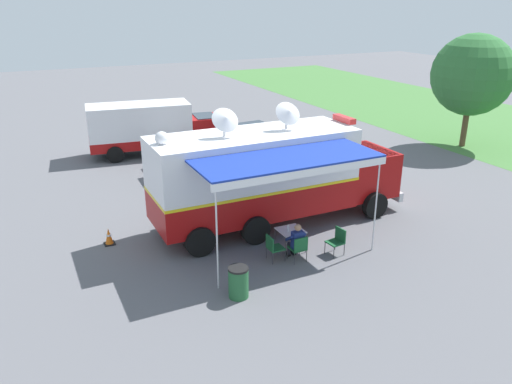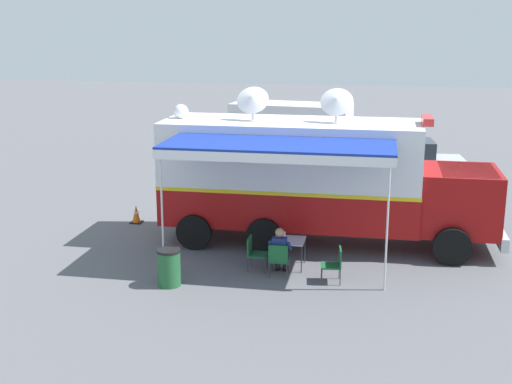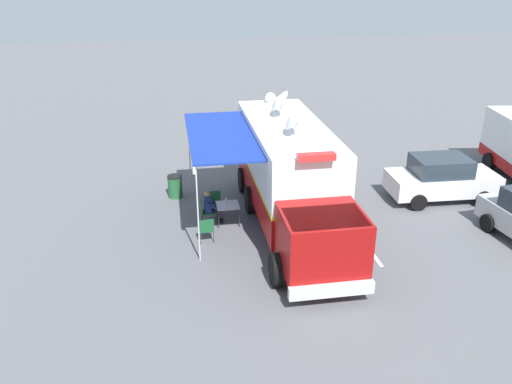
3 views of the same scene
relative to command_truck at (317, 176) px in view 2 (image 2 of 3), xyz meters
name	(u,v)px [view 2 (image 2 of 3)]	position (x,y,z in m)	size (l,w,h in m)	color
ground_plane	(290,240)	(-0.04, -0.75, -1.95)	(100.00, 100.00, 0.00)	#5B5B60
lot_stripe	(350,222)	(-2.21, 0.89, -1.94)	(0.12, 4.80, 0.01)	silver
command_truck	(317,176)	(0.00, 0.00, 0.00)	(4.87, 9.50, 4.53)	#9E0F0F
folding_table	(289,242)	(2.15, -0.47, -1.27)	(0.80, 0.80, 0.73)	silver
water_bottle	(284,236)	(2.19, -0.59, -1.11)	(0.07, 0.07, 0.22)	silver
folding_chair_at_table	(279,258)	(2.95, -0.62, -1.43)	(0.48, 0.48, 0.87)	#19562D
folding_chair_beside_table	(254,251)	(2.54, -1.32, -1.43)	(0.48, 0.48, 0.87)	#19562D
folding_chair_spare_by_truck	(335,262)	(3.02, 0.78, -1.43)	(0.53, 0.53, 0.87)	#19562D
seated_responder	(280,250)	(2.76, -0.62, -1.30)	(0.66, 0.55, 1.25)	navy
trash_bin	(169,267)	(3.96, -3.14, -1.49)	(0.57, 0.57, 0.91)	#235B33
traffic_cone	(136,214)	(-0.90, -5.77, -1.67)	(0.36, 0.36, 0.58)	black
support_truck	(302,134)	(-10.85, -1.65, -0.56)	(3.00, 7.01, 2.70)	white
car_behind_truck	(300,166)	(-6.39, -1.22, -1.07)	(4.27, 2.14, 1.76)	silver
car_far_corner	(408,163)	(-7.74, 2.82, -1.07)	(2.32, 4.35, 1.76)	#B2B5BA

